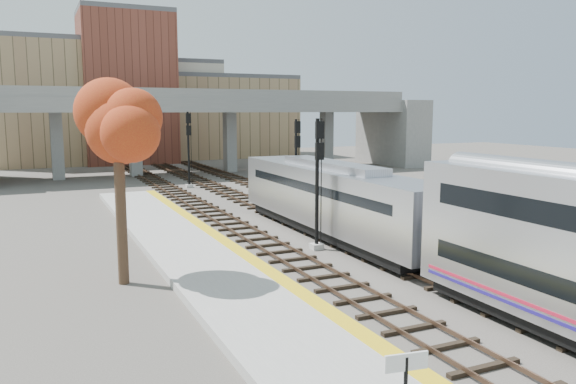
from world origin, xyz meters
name	(u,v)px	position (x,y,z in m)	size (l,w,h in m)	color
ground	(416,283)	(0.00, 0.00, 0.00)	(160.00, 160.00, 0.00)	#47423D
platform	(255,304)	(-7.25, 0.00, 0.17)	(4.50, 60.00, 0.35)	#9E9E99
yellow_strip	(301,292)	(-5.35, 0.00, 0.35)	(0.70, 60.00, 0.01)	yellow
tracks	(305,225)	(0.93, 12.50, 0.08)	(10.70, 95.00, 0.25)	black
overpass	(213,122)	(4.92, 45.00, 5.81)	(54.00, 12.00, 9.50)	slate
buildings_far	(146,106)	(1.26, 66.57, 7.88)	(43.00, 21.00, 20.60)	#977E57
parking_lot	(355,185)	(14.00, 28.00, 0.02)	(14.00, 18.00, 0.04)	black
locomotive	(331,198)	(1.00, 9.18, 2.28)	(3.02, 19.05, 4.10)	#A8AAB2
signal_mast_near	(318,186)	(-1.10, 6.88, 3.33)	(0.60, 0.64, 6.81)	#9E9E99
signal_mast_mid	(296,166)	(3.00, 18.10, 3.18)	(0.60, 0.64, 6.59)	#9E9E99
signal_mast_far	(189,150)	(-1.10, 32.90, 3.53)	(0.60, 0.64, 7.09)	#9E9E99
tree	(117,125)	(-11.16, 5.09, 6.64)	(3.60, 3.60, 8.95)	#382619
car_a	(343,188)	(9.67, 22.87, 0.59)	(1.29, 3.21, 1.09)	#99999E
car_b	(356,181)	(12.66, 25.63, 0.71)	(1.41, 4.05, 1.33)	#99999E
car_c	(371,174)	(18.17, 31.65, 0.58)	(1.50, 3.69, 1.07)	#99999E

